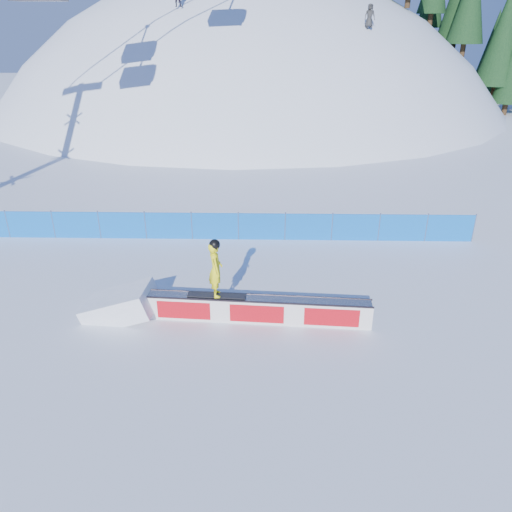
{
  "coord_description": "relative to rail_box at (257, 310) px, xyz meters",
  "views": [
    {
      "loc": [
        2.21,
        -15.31,
        8.56
      ],
      "look_at": [
        1.87,
        -0.34,
        1.49
      ],
      "focal_mm": 35.0,
      "sensor_mm": 36.0,
      "label": 1
    }
  ],
  "objects": [
    {
      "name": "snow_hill",
      "position": [
        -1.95,
        43.98,
        -18.42
      ],
      "size": [
        64.0,
        64.0,
        64.0
      ],
      "color": "white",
      "rests_on": "ground"
    },
    {
      "name": "safety_fence",
      "position": [
        -1.95,
        6.48,
        0.19
      ],
      "size": [
        22.05,
        0.05,
        1.3
      ],
      "color": "blue",
      "rests_on": "ground"
    },
    {
      "name": "snowboarder",
      "position": [
        -1.27,
        0.09,
        1.36
      ],
      "size": [
        1.84,
        0.72,
        1.9
      ],
      "rotation": [
        0.0,
        0.0,
        1.77
      ],
      "color": "black",
      "rests_on": "rail_box"
    },
    {
      "name": "rail_box",
      "position": [
        0.0,
        0.0,
        0.0
      ],
      "size": [
        7.06,
        0.97,
        0.85
      ],
      "rotation": [
        0.0,
        0.0,
        -0.07
      ],
      "color": "white",
      "rests_on": "ground"
    },
    {
      "name": "ground",
      "position": [
        -1.95,
        1.98,
        -0.42
      ],
      "size": [
        160.0,
        160.0,
        0.0
      ],
      "primitive_type": "plane",
      "color": "white",
      "rests_on": "ground"
    },
    {
      "name": "snow_ramp",
      "position": [
        -4.39,
        0.3,
        -0.42
      ],
      "size": [
        2.41,
        1.6,
        1.45
      ],
      "primitive_type": null,
      "rotation": [
        0.0,
        -0.31,
        -0.07
      ],
      "color": "white",
      "rests_on": "ground"
    }
  ]
}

